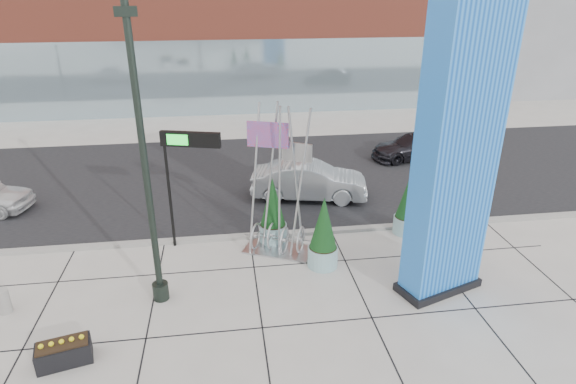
{
  "coord_description": "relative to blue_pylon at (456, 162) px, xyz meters",
  "views": [
    {
      "loc": [
        0.25,
        -11.24,
        8.36
      ],
      "look_at": [
        2.11,
        2.0,
        2.57
      ],
      "focal_mm": 30.0,
      "sensor_mm": 36.0,
      "label": 1
    }
  ],
  "objects": [
    {
      "name": "ground",
      "position": [
        -6.36,
        -0.1,
        -4.0
      ],
      "size": [
        160.0,
        160.0,
        0.0
      ],
      "primitive_type": "plane",
      "color": "#9E9991",
      "rests_on": "ground"
    },
    {
      "name": "street_asphalt",
      "position": [
        -6.36,
        9.9,
        -3.99
      ],
      "size": [
        80.0,
        12.0,
        0.02
      ],
      "primitive_type": "cube",
      "color": "black",
      "rests_on": "ground"
    },
    {
      "name": "curb_edge",
      "position": [
        -6.36,
        3.9,
        -3.94
      ],
      "size": [
        80.0,
        0.3,
        0.12
      ],
      "primitive_type": "cube",
      "color": "gray",
      "rests_on": "ground"
    },
    {
      "name": "tower_podium",
      "position": [
        -5.36,
        26.9,
        1.5
      ],
      "size": [
        34.0,
        10.0,
        11.0
      ],
      "primitive_type": "cube",
      "color": "#A2422F",
      "rests_on": "ground"
    },
    {
      "name": "tower_glass_front",
      "position": [
        -5.36,
        22.1,
        -1.5
      ],
      "size": [
        34.0,
        0.6,
        5.0
      ],
      "primitive_type": "cube",
      "color": "#8CA5B2",
      "rests_on": "ground"
    },
    {
      "name": "blue_pylon",
      "position": [
        0.0,
        0.0,
        0.0
      ],
      "size": [
        2.71,
        1.88,
        8.27
      ],
      "rotation": [
        0.0,
        0.0,
        0.34
      ],
      "color": "#0B46B2",
      "rests_on": "ground"
    },
    {
      "name": "lamp_post",
      "position": [
        -8.13,
        0.6,
        -0.63
      ],
      "size": [
        0.54,
        0.45,
        8.21
      ],
      "rotation": [
        0.0,
        0.0,
        0.12
      ],
      "color": "black",
      "rests_on": "ground"
    },
    {
      "name": "public_art_sculpture",
      "position": [
        -4.44,
        2.84,
        -2.66
      ],
      "size": [
        2.5,
        1.95,
        5.09
      ],
      "rotation": [
        0.0,
        0.0,
        -0.43
      ],
      "color": "#B3B5B8",
      "rests_on": "ground"
    },
    {
      "name": "concrete_bollard",
      "position": [
        -12.35,
        0.56,
        -3.64
      ],
      "size": [
        0.36,
        0.36,
        0.7
      ],
      "primitive_type": "cylinder",
      "color": "gray",
      "rests_on": "ground"
    },
    {
      "name": "overhead_street_sign",
      "position": [
        -7.28,
        3.69,
        -0.45
      ],
      "size": [
        1.92,
        0.69,
        4.13
      ],
      "rotation": [
        0.0,
        0.0,
        -0.27
      ],
      "color": "black",
      "rests_on": "ground"
    },
    {
      "name": "round_planter_east",
      "position": [
        0.3,
        3.5,
        -2.92
      ],
      "size": [
        0.91,
        0.91,
        2.28
      ],
      "color": "#86B0B4",
      "rests_on": "ground"
    },
    {
      "name": "round_planter_mid",
      "position": [
        -3.16,
        1.7,
        -2.85
      ],
      "size": [
        0.96,
        0.96,
        2.41
      ],
      "color": "#86B0B4",
      "rests_on": "ground"
    },
    {
      "name": "round_planter_west",
      "position": [
        -4.56,
        3.5,
        -2.86
      ],
      "size": [
        0.96,
        0.96,
        2.41
      ],
      "color": "#86B0B4",
      "rests_on": "ground"
    },
    {
      "name": "box_planter_north",
      "position": [
        -10.16,
        -1.69,
        -3.68
      ],
      "size": [
        1.35,
        0.9,
        0.68
      ],
      "rotation": [
        0.0,
        0.0,
        0.25
      ],
      "color": "black",
      "rests_on": "ground"
    },
    {
      "name": "car_silver_mid",
      "position": [
        -2.64,
        7.02,
        -3.21
      ],
      "size": [
        5.03,
        2.64,
        1.58
      ],
      "primitive_type": "imported",
      "rotation": [
        0.0,
        0.0,
        1.36
      ],
      "color": "#A3A6AA",
      "rests_on": "ground"
    },
    {
      "name": "car_dark_east",
      "position": [
        3.65,
        11.27,
        -3.35
      ],
      "size": [
        4.69,
        2.51,
        1.29
      ],
      "primitive_type": "imported",
      "rotation": [
        0.0,
        0.0,
        -1.41
      ],
      "color": "black",
      "rests_on": "ground"
    }
  ]
}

